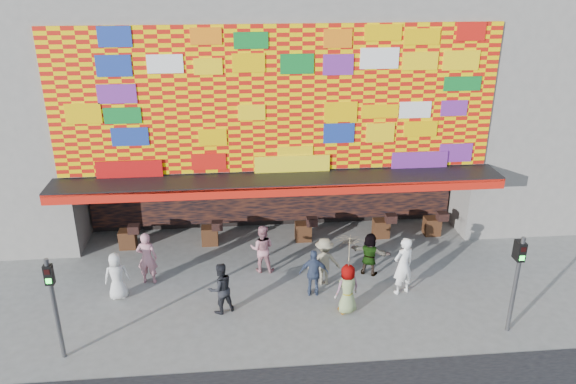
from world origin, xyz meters
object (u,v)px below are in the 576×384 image
at_px(signal_left, 53,298).
at_px(ped_g, 347,289).
at_px(parasol, 349,250).
at_px(ped_a, 117,276).
at_px(ped_f, 370,254).
at_px(ped_h, 403,266).
at_px(ped_i, 262,249).
at_px(ped_c, 220,288).
at_px(ped_b, 147,258).
at_px(ped_e, 314,273).
at_px(signal_right, 517,274).
at_px(ped_d, 324,261).

relative_size(signal_left, ped_g, 1.89).
bearing_deg(parasol, signal_left, -170.36).
xyz_separation_m(ped_a, ped_f, (8.16, 0.68, -0.03)).
height_order(ped_h, ped_i, ped_h).
xyz_separation_m(ped_c, ped_i, (1.36, 2.29, 0.03)).
bearing_deg(ped_b, ped_g, 164.77).
xyz_separation_m(ped_h, parasol, (-1.94, -0.87, 1.14)).
bearing_deg(ped_g, ped_b, -39.57).
height_order(ped_b, ped_c, ped_b).
bearing_deg(ped_e, signal_right, 161.54).
relative_size(ped_e, ped_i, 0.93).
bearing_deg(ped_c, ped_h, 160.49).
bearing_deg(signal_left, ped_b, 63.55).
relative_size(ped_b, ped_f, 1.20).
relative_size(signal_left, ped_e, 1.90).
height_order(ped_b, ped_i, ped_b).
bearing_deg(ped_b, ped_e, 171.64).
xyz_separation_m(ped_a, parasol, (7.00, -1.42, 1.33)).
bearing_deg(ped_d, parasol, 108.28).
relative_size(signal_right, ped_c, 1.85).
bearing_deg(signal_left, parasol, 9.64).
bearing_deg(parasol, ped_c, 174.61).
height_order(ped_d, ped_i, ped_i).
distance_m(ped_d, ped_h, 2.52).
distance_m(ped_h, parasol, 2.41).
height_order(signal_left, ped_a, signal_left).
relative_size(signal_left, ped_f, 1.99).
height_order(ped_a, parasol, parasol).
distance_m(ped_d, ped_i, 2.20).
relative_size(ped_a, ped_h, 0.80).
height_order(signal_right, ped_b, signal_right).
xyz_separation_m(signal_left, ped_e, (7.09, 2.36, -1.07)).
height_order(signal_left, ped_d, signal_left).
distance_m(signal_left, parasol, 8.08).
bearing_deg(ped_e, ped_i, -41.22).
relative_size(ped_c, ped_d, 1.00).
height_order(signal_left, ped_g, signal_left).
xyz_separation_m(ped_f, parasol, (-1.16, -2.10, 1.36)).
xyz_separation_m(ped_i, parasol, (2.41, -2.65, 1.26)).
distance_m(signal_left, ped_i, 6.91).
height_order(ped_b, ped_h, ped_h).
relative_size(signal_left, ped_c, 1.85).
height_order(ped_h, parasol, parasol).
height_order(ped_a, ped_f, ped_a).
distance_m(ped_b, ped_d, 5.75).
distance_m(ped_d, ped_e, 0.77).
distance_m(ped_b, parasol, 6.68).
distance_m(ped_c, ped_d, 3.57).
bearing_deg(ped_f, ped_i, 18.63).
bearing_deg(signal_right, ped_i, 149.74).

